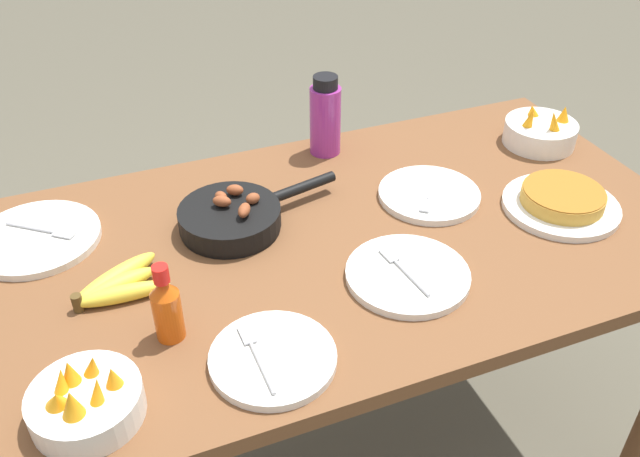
% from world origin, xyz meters
% --- Properties ---
extents(dining_table, '(1.62, 0.84, 0.78)m').
position_xyz_m(dining_table, '(0.00, 0.00, 0.67)').
color(dining_table, brown).
rests_on(dining_table, ground_plane).
extents(banana_bunch, '(0.19, 0.13, 0.04)m').
position_xyz_m(banana_bunch, '(-0.42, -0.01, 0.79)').
color(banana_bunch, yellow).
rests_on(banana_bunch, dining_table).
extents(skillet, '(0.37, 0.22, 0.08)m').
position_xyz_m(skillet, '(-0.16, 0.11, 0.80)').
color(skillet, black).
rests_on(skillet, dining_table).
extents(frittata_plate_center, '(0.26, 0.26, 0.05)m').
position_xyz_m(frittata_plate_center, '(0.54, -0.09, 0.80)').
color(frittata_plate_center, silver).
rests_on(frittata_plate_center, dining_table).
extents(empty_plate_near_front, '(0.22, 0.22, 0.02)m').
position_xyz_m(empty_plate_near_front, '(-0.20, -0.29, 0.78)').
color(empty_plate_near_front, silver).
rests_on(empty_plate_near_front, dining_table).
extents(empty_plate_far_left, '(0.24, 0.24, 0.02)m').
position_xyz_m(empty_plate_far_left, '(0.11, -0.18, 0.78)').
color(empty_plate_far_left, silver).
rests_on(empty_plate_far_left, dining_table).
extents(empty_plate_far_right, '(0.23, 0.23, 0.02)m').
position_xyz_m(empty_plate_far_right, '(0.29, 0.06, 0.78)').
color(empty_plate_far_right, silver).
rests_on(empty_plate_far_right, dining_table).
extents(empty_plate_mid_edge, '(0.26, 0.26, 0.02)m').
position_xyz_m(empty_plate_mid_edge, '(-0.55, 0.22, 0.78)').
color(empty_plate_mid_edge, silver).
rests_on(empty_plate_mid_edge, dining_table).
extents(fruit_bowl_mango, '(0.18, 0.18, 0.10)m').
position_xyz_m(fruit_bowl_mango, '(-0.50, -0.29, 0.81)').
color(fruit_bowl_mango, silver).
rests_on(fruit_bowl_mango, dining_table).
extents(fruit_bowl_citrus, '(0.18, 0.18, 0.12)m').
position_xyz_m(fruit_bowl_citrus, '(0.68, 0.18, 0.81)').
color(fruit_bowl_citrus, silver).
rests_on(fruit_bowl_citrus, dining_table).
extents(water_bottle, '(0.08, 0.08, 0.20)m').
position_xyz_m(water_bottle, '(0.15, 0.34, 0.87)').
color(water_bottle, '#992D89').
rests_on(water_bottle, dining_table).
extents(hot_sauce_bottle, '(0.05, 0.05, 0.16)m').
position_xyz_m(hot_sauce_bottle, '(-0.35, -0.16, 0.84)').
color(hot_sauce_bottle, '#C64C0F').
rests_on(hot_sauce_bottle, dining_table).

